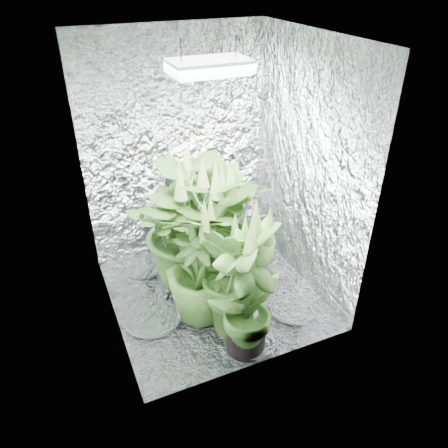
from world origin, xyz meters
name	(u,v)px	position (x,y,z in m)	size (l,w,h in m)	color
ground	(213,294)	(0.00, 0.00, 0.00)	(1.60, 1.60, 0.00)	silver
walls	(211,186)	(0.00, 0.00, 1.00)	(1.62, 1.62, 2.00)	silver
ceiling	(209,36)	(0.00, 0.00, 2.00)	(1.60, 1.60, 0.01)	silver
grow_lamp	(209,67)	(0.00, 0.00, 1.83)	(0.50, 0.30, 0.22)	gray
plant_a	(190,227)	(-0.10, 0.24, 0.55)	(1.14, 1.14, 1.16)	black
plant_b	(190,208)	(0.05, 0.64, 0.49)	(0.67, 0.67, 1.06)	black
plant_c	(219,223)	(0.18, 0.30, 0.49)	(0.57, 0.57, 1.05)	black
plant_d	(200,267)	(-0.18, -0.20, 0.47)	(0.69, 0.69, 1.04)	black
plant_e	(215,237)	(0.02, -0.01, 0.56)	(1.17, 1.17, 1.18)	black
plant_f	(248,290)	(-0.01, -0.64, 0.54)	(0.78, 0.78, 1.16)	black
plant_g	(233,279)	(-0.01, -0.42, 0.47)	(0.54, 0.54, 1.01)	black
circulation_fan	(244,226)	(0.59, 0.63, 0.16)	(0.20, 0.32, 0.38)	black
plant_label	(256,317)	(0.05, -0.67, 0.30)	(0.05, 0.01, 0.08)	white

